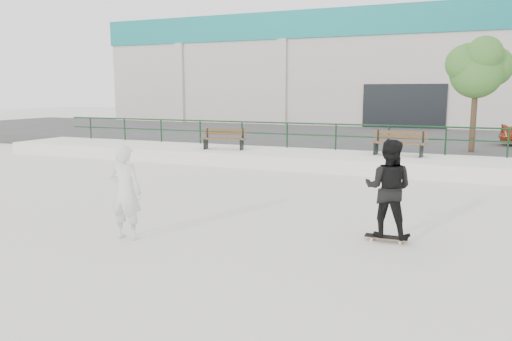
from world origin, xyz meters
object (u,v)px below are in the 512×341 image
at_px(bench_right, 399,143).
at_px(seated_skater, 126,192).
at_px(skateboard, 386,237).
at_px(standing_skater, 388,188).
at_px(tree, 478,67).
at_px(bench_left, 224,139).

distance_m(bench_right, seated_skater, 11.31).
relative_size(skateboard, standing_skater, 0.43).
height_order(tree, standing_skater, tree).
xyz_separation_m(bench_right, standing_skater, (0.92, -8.96, 0.07)).
bearing_deg(bench_right, standing_skater, -80.22).
distance_m(bench_right, skateboard, 9.05).
distance_m(bench_right, tree, 4.22).
bearing_deg(bench_left, skateboard, -59.83).
bearing_deg(bench_right, bench_left, -170.26).
height_order(bench_left, skateboard, bench_left).
bearing_deg(bench_left, bench_right, -6.17).
height_order(bench_right, tree, tree).
bearing_deg(tree, seated_skater, -115.29).
xyz_separation_m(bench_right, skateboard, (0.92, -8.96, -0.86)).
height_order(bench_left, tree, tree).
bearing_deg(skateboard, bench_left, 130.68).
relative_size(bench_left, bench_right, 0.94).
bearing_deg(standing_skater, bench_left, -45.48).
distance_m(bench_left, skateboard, 11.22).
height_order(skateboard, standing_skater, standing_skater).
bearing_deg(bench_right, seated_skater, -104.84).
bearing_deg(bench_left, seated_skater, -85.60).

